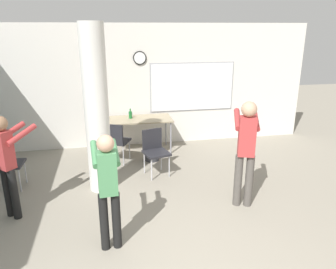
# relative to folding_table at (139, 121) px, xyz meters

# --- Properties ---
(wall_back) EXTENTS (8.00, 0.15, 2.80)m
(wall_back) POSITION_rel_folding_table_xyz_m (0.16, 0.53, 0.69)
(wall_back) COLOR silver
(wall_back) RESTS_ON ground_plane
(support_pillar) EXTENTS (0.40, 0.40, 2.80)m
(support_pillar) POSITION_rel_folding_table_xyz_m (-0.86, -1.69, 0.69)
(support_pillar) COLOR silver
(support_pillar) RESTS_ON ground_plane
(folding_table) EXTENTS (1.45, 0.72, 0.77)m
(folding_table) POSITION_rel_folding_table_xyz_m (0.00, 0.00, 0.00)
(folding_table) COLOR tan
(folding_table) RESTS_ON ground_plane
(bottle_on_table) EXTENTS (0.08, 0.08, 0.22)m
(bottle_on_table) POSITION_rel_folding_table_xyz_m (-0.19, 0.06, 0.14)
(bottle_on_table) COLOR #1E6B2D
(bottle_on_table) RESTS_ON folding_table
(waste_bin) EXTENTS (0.31, 0.31, 0.31)m
(waste_bin) POSITION_rel_folding_table_xyz_m (0.20, -0.58, -0.55)
(waste_bin) COLOR #38383D
(waste_bin) RESTS_ON ground_plane
(chair_by_left_wall) EXTENTS (0.46, 0.46, 0.87)m
(chair_by_left_wall) POSITION_rel_folding_table_xyz_m (-2.47, -1.39, -0.20)
(chair_by_left_wall) COLOR #232328
(chair_by_left_wall) RESTS_ON ground_plane
(chair_table_front) EXTENTS (0.54, 0.54, 0.87)m
(chair_table_front) POSITION_rel_folding_table_xyz_m (0.16, -1.27, -0.20)
(chair_table_front) COLOR #232328
(chair_table_front) RESTS_ON ground_plane
(chair_table_left) EXTENTS (0.58, 0.58, 0.87)m
(chair_table_left) POSITION_rel_folding_table_xyz_m (-0.53, -0.60, -0.20)
(chair_table_left) COLOR #232328
(chair_table_left) RESTS_ON ground_plane
(person_watching_back) EXTENTS (0.58, 0.61, 1.56)m
(person_watching_back) POSITION_rel_folding_table_xyz_m (-2.13, -2.36, 0.21)
(person_watching_back) COLOR black
(person_watching_back) RESTS_ON ground_plane
(person_playing_side) EXTENTS (0.51, 0.70, 1.69)m
(person_playing_side) POSITION_rel_folding_table_xyz_m (1.36, -2.67, 0.28)
(person_playing_side) COLOR #514C47
(person_playing_side) RESTS_ON ground_plane
(person_playing_front) EXTENTS (0.37, 0.60, 1.53)m
(person_playing_front) POSITION_rel_folding_table_xyz_m (-0.73, -3.36, 0.19)
(person_playing_front) COLOR black
(person_playing_front) RESTS_ON ground_plane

